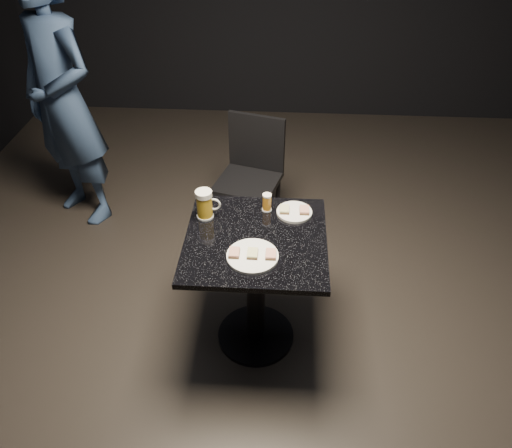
% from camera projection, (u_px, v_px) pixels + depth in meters
% --- Properties ---
extents(floor, '(6.00, 6.00, 0.00)m').
position_uv_depth(floor, '(256.00, 336.00, 2.92)').
color(floor, black).
rests_on(floor, ground).
extents(room_shell, '(6.00, 6.00, 6.00)m').
position_uv_depth(room_shell, '(256.00, 3.00, 1.79)').
color(room_shell, black).
rests_on(room_shell, ground).
extents(plate_large, '(0.25, 0.25, 0.01)m').
position_uv_depth(plate_large, '(252.00, 256.00, 2.34)').
color(plate_large, white).
rests_on(plate_large, table).
extents(plate_small, '(0.19, 0.19, 0.01)m').
position_uv_depth(plate_small, '(294.00, 212.00, 2.61)').
color(plate_small, white).
rests_on(plate_small, table).
extents(patron, '(0.79, 0.72, 1.82)m').
position_uv_depth(patron, '(63.00, 101.00, 3.34)').
color(patron, navy).
rests_on(patron, floor).
extents(table, '(0.70, 0.70, 0.75)m').
position_uv_depth(table, '(256.00, 273.00, 2.61)').
color(table, black).
rests_on(table, floor).
extents(beer_mug, '(0.13, 0.09, 0.16)m').
position_uv_depth(beer_mug, '(205.00, 204.00, 2.54)').
color(beer_mug, silver).
rests_on(beer_mug, table).
extents(beer_tumbler, '(0.05, 0.05, 0.10)m').
position_uv_depth(beer_tumbler, '(267.00, 202.00, 2.61)').
color(beer_tumbler, silver).
rests_on(beer_tumbler, table).
extents(chair, '(0.49, 0.49, 0.87)m').
position_uv_depth(chair, '(251.00, 172.00, 3.41)').
color(chair, black).
rests_on(chair, floor).
extents(canapes_on_plate_large, '(0.22, 0.07, 0.02)m').
position_uv_depth(canapes_on_plate_large, '(252.00, 253.00, 2.33)').
color(canapes_on_plate_large, '#4C3521').
rests_on(canapes_on_plate_large, plate_large).
extents(canapes_on_plate_small, '(0.15, 0.07, 0.02)m').
position_uv_depth(canapes_on_plate_small, '(294.00, 210.00, 2.60)').
color(canapes_on_plate_small, '#4C3521').
rests_on(canapes_on_plate_small, plate_small).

